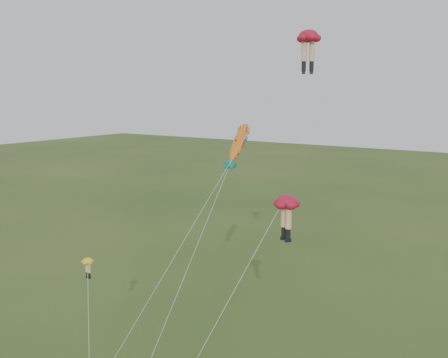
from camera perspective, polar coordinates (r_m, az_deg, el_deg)
The scene contains 4 objects.
legs_kite_red_high at distance 31.53m, azimuth 9.25°, elevation 14.90°, with size 10.63×11.02×22.53m.
legs_kite_red_mid at distance 28.08m, azimuth 6.97°, elevation -3.31°, with size 5.14×9.34×13.17m.
legs_kite_yellow at distance 34.48m, azimuth -15.30°, elevation -10.16°, with size 3.97×3.91×8.03m.
fish_kite at distance 34.80m, azimuth 1.65°, elevation 4.06°, with size 1.90×11.96×16.91m.
Camera 1 is at (19.29, -20.05, 18.78)m, focal length 40.00 mm.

